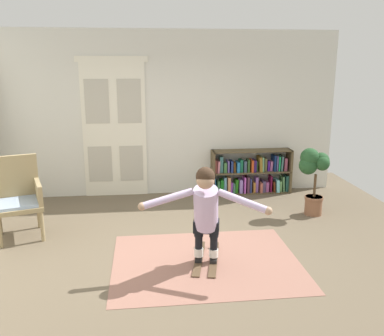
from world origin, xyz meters
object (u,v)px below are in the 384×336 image
(bookshelf, at_px, (251,174))
(wicker_chair, at_px, (17,195))
(person_skier, at_px, (206,208))
(skis_pair, at_px, (206,259))
(potted_plant, at_px, (313,171))

(bookshelf, bearing_deg, wicker_chair, -157.02)
(person_skier, bearing_deg, skis_pair, 77.39)
(potted_plant, relative_size, person_skier, 0.74)
(bookshelf, distance_m, wicker_chair, 3.99)
(person_skier, bearing_deg, potted_plant, 39.22)
(wicker_chair, relative_size, skis_pair, 1.27)
(wicker_chair, relative_size, potted_plant, 1.03)
(skis_pair, bearing_deg, potted_plant, 36.86)
(wicker_chair, xyz_separation_m, potted_plant, (4.34, 0.34, 0.12))
(bookshelf, relative_size, potted_plant, 1.38)
(potted_plant, bearing_deg, skis_pair, -143.14)
(bookshelf, distance_m, skis_pair, 2.92)
(potted_plant, bearing_deg, bookshelf, 119.06)
(wicker_chair, xyz_separation_m, person_skier, (2.41, -1.23, 0.16))
(wicker_chair, height_order, potted_plant, wicker_chair)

